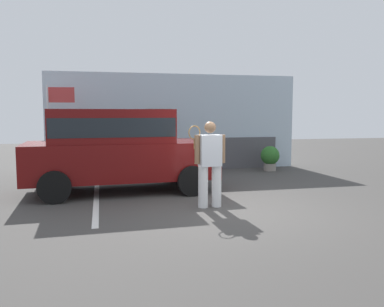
{
  "coord_description": "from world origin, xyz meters",
  "views": [
    {
      "loc": [
        -2.56,
        -7.49,
        1.95
      ],
      "look_at": [
        -0.55,
        1.2,
        1.05
      ],
      "focal_mm": 37.17,
      "sensor_mm": 36.0,
      "label": 1
    }
  ],
  "objects_px": {
    "potted_plant_by_porch": "(270,157)",
    "flag_pole": "(55,114)",
    "parked_suv": "(117,146)",
    "tennis_player_man": "(210,163)"
  },
  "relations": [
    {
      "from": "parked_suv",
      "to": "tennis_player_man",
      "type": "height_order",
      "value": "parked_suv"
    },
    {
      "from": "tennis_player_man",
      "to": "potted_plant_by_porch",
      "type": "bearing_deg",
      "value": -129.27
    },
    {
      "from": "tennis_player_man",
      "to": "potted_plant_by_porch",
      "type": "height_order",
      "value": "tennis_player_man"
    },
    {
      "from": "potted_plant_by_porch",
      "to": "flag_pole",
      "type": "xyz_separation_m",
      "value": [
        -6.93,
        -0.08,
        1.47
      ]
    },
    {
      "from": "potted_plant_by_porch",
      "to": "flag_pole",
      "type": "height_order",
      "value": "flag_pole"
    },
    {
      "from": "tennis_player_man",
      "to": "potted_plant_by_porch",
      "type": "xyz_separation_m",
      "value": [
        3.43,
        4.65,
        -0.47
      ]
    },
    {
      "from": "parked_suv",
      "to": "potted_plant_by_porch",
      "type": "height_order",
      "value": "parked_suv"
    },
    {
      "from": "parked_suv",
      "to": "flag_pole",
      "type": "distance_m",
      "value": 3.11
    },
    {
      "from": "parked_suv",
      "to": "flag_pole",
      "type": "xyz_separation_m",
      "value": [
        -1.7,
        2.48,
        0.79
      ]
    },
    {
      "from": "potted_plant_by_porch",
      "to": "flag_pole",
      "type": "distance_m",
      "value": 7.08
    }
  ]
}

